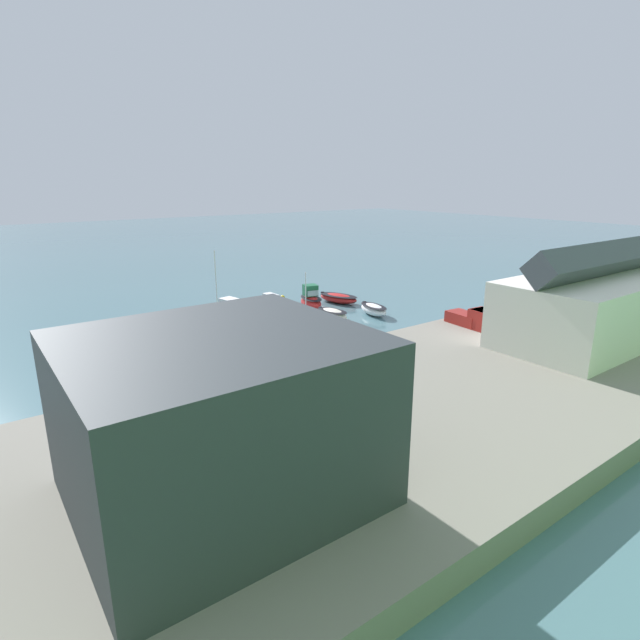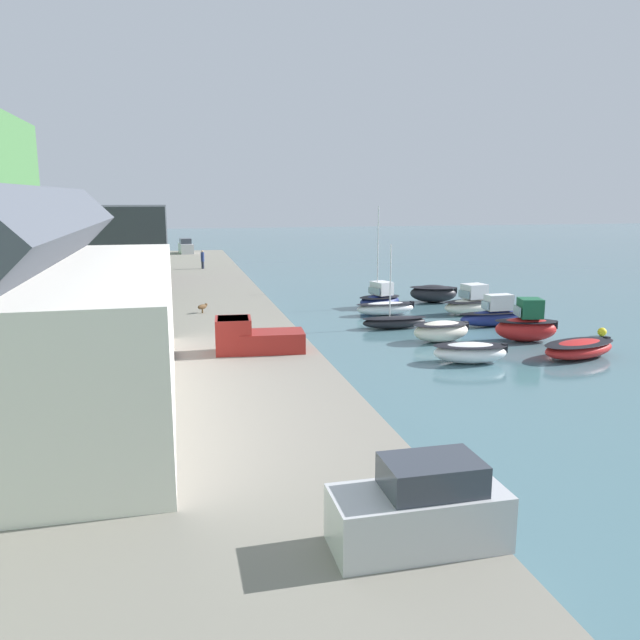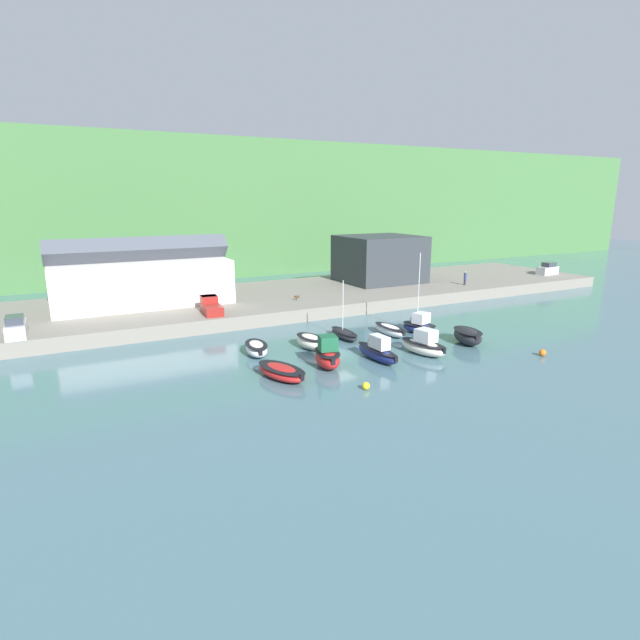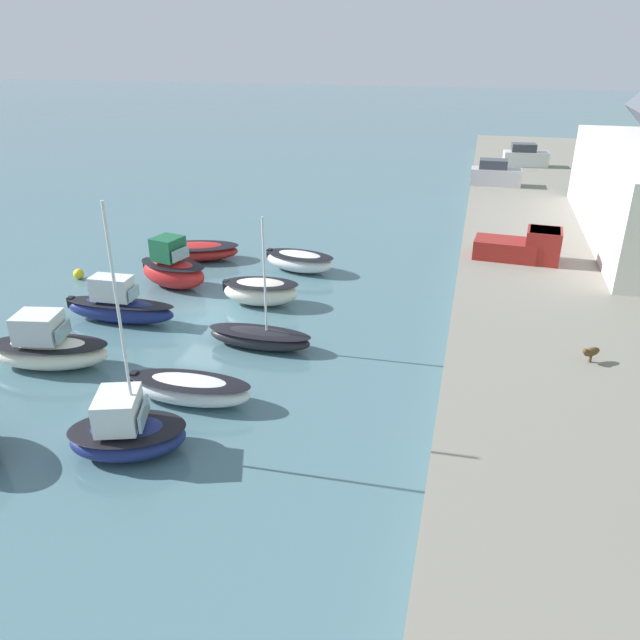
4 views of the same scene
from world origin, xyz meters
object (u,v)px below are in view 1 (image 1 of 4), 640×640
moored_boat_1 (332,315)px  parked_car_0 (567,289)px  moored_boat_8 (231,313)px  dog_on_quay (396,353)px  moored_boat_4 (217,336)px  moored_boat_5 (338,298)px  moored_boat_2 (304,328)px  moored_boat_0 (374,309)px  moored_boat_6 (311,300)px  moored_boat_3 (253,333)px  pickup_truck_0 (473,318)px  moored_boat_9 (177,325)px  moored_boat_7 (272,308)px  mooring_buoy_1 (283,298)px  mooring_buoy_0 (125,321)px  parked_car_1 (628,283)px

moored_boat_1 → parked_car_0: size_ratio=1.04×
moored_boat_8 → dog_on_quay: 22.92m
moored_boat_4 → moored_boat_5: 20.78m
moored_boat_2 → parked_car_0: 32.94m
moored_boat_0 → moored_boat_6: size_ratio=1.03×
moored_boat_6 → moored_boat_3: bearing=42.6°
moored_boat_0 → pickup_truck_0: 13.39m
moored_boat_9 → parked_car_0: 45.49m
moored_boat_2 → moored_boat_7: size_ratio=1.07×
moored_boat_1 → moored_boat_9: size_ratio=0.88×
moored_boat_0 → moored_boat_7: 11.76m
moored_boat_2 → mooring_buoy_1: (-5.96, -13.65, -0.22)m
moored_boat_0 → dog_on_quay: 19.18m
moored_boat_2 → moored_boat_9: size_ratio=1.28×
moored_boat_1 → moored_boat_9: (15.41, -6.05, 0.10)m
moored_boat_9 → pickup_truck_0: (-21.74, 19.91, 1.57)m
mooring_buoy_1 → moored_boat_8: bearing=27.5°
moored_boat_1 → mooring_buoy_0: bearing=-39.5°
pickup_truck_0 → moored_boat_2: bearing=-42.6°
moored_boat_4 → parked_car_1: (-49.45, 15.34, 1.67)m
moored_boat_8 → parked_car_0: size_ratio=1.34×
moored_boat_9 → parked_car_1: 55.35m
dog_on_quay → parked_car_0: bearing=-31.6°
moored_boat_0 → parked_car_1: bearing=164.3°
moored_boat_1 → moored_boat_5: 8.90m
moored_boat_6 → mooring_buoy_1: moored_boat_6 is taller
moored_boat_8 → moored_boat_5: bearing=168.2°
moored_boat_9 → moored_boat_0: bearing=-180.0°
dog_on_quay → mooring_buoy_0: size_ratio=1.21×
mooring_buoy_1 → moored_boat_6: bearing=91.5°
moored_boat_2 → moored_boat_6: bearing=-127.7°
moored_boat_4 → moored_boat_6: 15.98m
moored_boat_6 → mooring_buoy_0: size_ratio=6.91×
moored_boat_1 → moored_boat_8: bearing=-42.8°
moored_boat_2 → moored_boat_8: size_ratio=1.13×
moored_boat_1 → parked_car_0: parked_car_0 is taller
moored_boat_8 → parked_car_1: 49.81m
moored_boat_5 → moored_boat_8: (15.02, -0.24, 0.34)m
moored_boat_2 → moored_boat_5: 13.68m
moored_boat_3 → moored_boat_4: 3.65m
moored_boat_5 → mooring_buoy_0: 25.63m
moored_boat_0 → moored_boat_4: (19.35, -0.80, 0.20)m
moored_boat_4 → mooring_buoy_0: bearing=-86.1°
parked_car_0 → pickup_truck_0: parked_car_0 is taller
moored_boat_0 → parked_car_1: size_ratio=1.11×
moored_boat_1 → parked_car_0: bearing=149.1°
moored_boat_9 → pickup_truck_0: 29.52m
pickup_truck_0 → moored_boat_7: bearing=-58.2°
pickup_truck_0 → moored_boat_6: bearing=-70.7°
moored_boat_5 → moored_boat_3: bearing=7.7°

